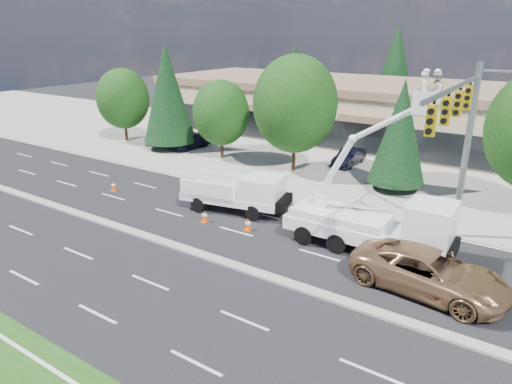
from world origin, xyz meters
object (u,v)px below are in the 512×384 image
Objects in this scene: utility_pickup at (240,196)px; minivan at (429,272)px; bucket_truck at (381,217)px; signal_mast at (463,131)px.

utility_pickup is 1.01× the size of minivan.
bucket_truck reaches higher than utility_pickup.
minivan is (2.92, -2.24, -1.00)m from bucket_truck.
bucket_truck is (-2.73, -2.01, -4.17)m from signal_mast.
minivan is at bearing -87.39° from signal_mast.
utility_pickup reaches higher than minivan.
signal_mast is 1.59× the size of minivan.
signal_mast reaches higher than minivan.
signal_mast is at bearing 35.35° from bucket_truck.
signal_mast is 12.72m from utility_pickup.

